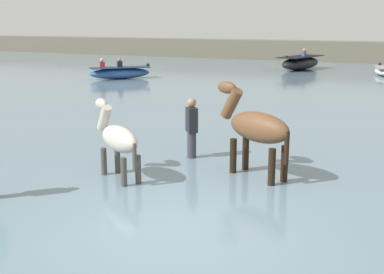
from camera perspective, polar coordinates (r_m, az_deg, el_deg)
name	(u,v)px	position (r m, az deg, el deg)	size (l,w,h in m)	color
ground_plane	(174,248)	(7.52, -2.02, -12.60)	(120.00, 120.00, 0.00)	#666051
water_surface	(315,120)	(16.62, 13.86, 1.91)	(90.00, 90.00, 0.29)	slate
horse_lead_pinto	(118,140)	(9.61, -8.45, -0.39)	(1.53, 1.07, 1.76)	beige
horse_trailing_bay	(256,129)	(9.67, 7.31, 0.89)	(1.86, 1.14, 2.08)	brown
boat_mid_outer	(382,71)	(30.29, 20.92, 7.05)	(1.27, 2.56, 0.60)	silver
boat_distant_east	(120,73)	(26.77, -8.25, 7.28)	(2.97, 3.03, 1.10)	#28518E
boat_mid_channel	(300,63)	(32.28, 12.29, 8.27)	(2.35, 4.30, 1.32)	black
person_wading_mid	(192,132)	(11.00, -0.04, 0.53)	(0.36, 0.37, 1.63)	#383842
far_shoreline	(381,54)	(39.48, 20.77, 8.83)	(80.00, 2.40, 1.80)	#605B4C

